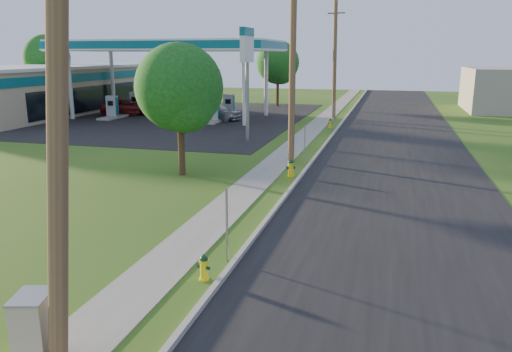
# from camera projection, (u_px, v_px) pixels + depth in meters

# --- Properties ---
(ground_plane) EXTENTS (140.00, 140.00, 0.00)m
(ground_plane) POSITION_uv_depth(u_px,v_px,m) (144.00, 348.00, 9.28)
(ground_plane) COLOR #255416
(ground_plane) RESTS_ON ground
(road) EXTENTS (8.00, 120.00, 0.02)m
(road) POSITION_uv_depth(u_px,v_px,m) (394.00, 209.00, 17.50)
(road) COLOR black
(road) RESTS_ON ground
(curb) EXTENTS (0.15, 120.00, 0.15)m
(curb) POSITION_uv_depth(u_px,v_px,m) (283.00, 199.00, 18.50)
(curb) COLOR #9E9B90
(curb) RESTS_ON ground
(sidewalk) EXTENTS (1.50, 120.00, 0.03)m
(sidewalk) POSITION_uv_depth(u_px,v_px,m) (238.00, 197.00, 18.96)
(sidewalk) COLOR gray
(sidewalk) RESTS_ON ground
(forecourt) EXTENTS (26.00, 28.00, 0.02)m
(forecourt) POSITION_uv_depth(u_px,v_px,m) (151.00, 116.00, 43.33)
(forecourt) COLOR black
(forecourt) RESTS_ON ground
(utility_pole_near) EXTENTS (1.40, 0.32, 9.48)m
(utility_pole_near) POSITION_uv_depth(u_px,v_px,m) (57.00, 90.00, 7.35)
(utility_pole_near) COLOR brown
(utility_pole_near) RESTS_ON ground
(utility_pole_mid) EXTENTS (1.40, 0.32, 9.80)m
(utility_pole_mid) POSITION_uv_depth(u_px,v_px,m) (293.00, 61.00, 24.18)
(utility_pole_mid) COLOR brown
(utility_pole_mid) RESTS_ON ground
(utility_pole_far) EXTENTS (1.40, 0.32, 9.50)m
(utility_pole_far) POSITION_uv_depth(u_px,v_px,m) (335.00, 60.00, 41.08)
(utility_pole_far) COLOR brown
(utility_pole_far) RESTS_ON ground
(sign_post_near) EXTENTS (0.05, 0.04, 2.00)m
(sign_post_near) POSITION_uv_depth(u_px,v_px,m) (227.00, 225.00, 12.91)
(sign_post_near) COLOR gray
(sign_post_near) RESTS_ON ground
(sign_post_mid) EXTENTS (0.05, 0.04, 2.00)m
(sign_post_mid) POSITION_uv_depth(u_px,v_px,m) (305.00, 146.00, 23.97)
(sign_post_mid) COLOR gray
(sign_post_mid) RESTS_ON ground
(sign_post_far) EXTENTS (0.05, 0.04, 2.00)m
(sign_post_far) POSITION_uv_depth(u_px,v_px,m) (334.00, 116.00, 35.40)
(sign_post_far) COLOR gray
(sign_post_far) RESTS_ON ground
(gas_canopy) EXTENTS (18.18, 9.18, 6.40)m
(gas_canopy) POSITION_uv_depth(u_px,v_px,m) (169.00, 46.00, 41.42)
(gas_canopy) COLOR silver
(gas_canopy) RESTS_ON ground
(fuel_pump_nw) EXTENTS (1.20, 3.20, 1.90)m
(fuel_pump_nw) POSITION_uv_depth(u_px,v_px,m) (112.00, 110.00, 41.93)
(fuel_pump_nw) COLOR #9E9B90
(fuel_pump_nw) RESTS_ON ground
(fuel_pump_ne) EXTENTS (1.20, 3.20, 1.90)m
(fuel_pump_ne) POSITION_uv_depth(u_px,v_px,m) (213.00, 113.00, 39.64)
(fuel_pump_ne) COLOR #9E9B90
(fuel_pump_ne) RESTS_ON ground
(fuel_pump_sw) EXTENTS (1.20, 3.20, 1.90)m
(fuel_pump_sw) POSITION_uv_depth(u_px,v_px,m) (136.00, 105.00, 45.67)
(fuel_pump_sw) COLOR #9E9B90
(fuel_pump_sw) RESTS_ON ground
(fuel_pump_se) EXTENTS (1.20, 3.20, 1.90)m
(fuel_pump_se) POSITION_uv_depth(u_px,v_px,m) (229.00, 108.00, 43.38)
(fuel_pump_se) COLOR #9E9B90
(fuel_pump_se) RESTS_ON ground
(convenience_store) EXTENTS (10.40, 22.40, 4.25)m
(convenience_store) POSITION_uv_depth(u_px,v_px,m) (40.00, 89.00, 45.62)
(convenience_store) COLOR tan
(convenience_store) RESTS_ON ground
(price_pylon) EXTENTS (0.34, 2.04, 6.85)m
(price_pylon) POSITION_uv_depth(u_px,v_px,m) (247.00, 52.00, 30.21)
(price_pylon) COLOR gray
(price_pylon) RESTS_ON ground
(tree_verge) EXTENTS (3.84, 3.84, 5.82)m
(tree_verge) POSITION_uv_depth(u_px,v_px,m) (181.00, 91.00, 21.58)
(tree_verge) COLOR #3B2415
(tree_verge) RESTS_ON ground
(tree_lot) EXTENTS (4.38, 4.38, 6.63)m
(tree_lot) POSITION_uv_depth(u_px,v_px,m) (279.00, 64.00, 50.87)
(tree_lot) COLOR #3B2415
(tree_lot) RESTS_ON ground
(tree_back) EXTENTS (4.85, 4.85, 7.35)m
(tree_back) POSITION_uv_depth(u_px,v_px,m) (47.00, 59.00, 53.51)
(tree_back) COLOR #3B2415
(tree_back) RESTS_ON ground
(hydrant_near) EXTENTS (0.34, 0.31, 0.66)m
(hydrant_near) POSITION_uv_depth(u_px,v_px,m) (204.00, 267.00, 11.99)
(hydrant_near) COLOR yellow
(hydrant_near) RESTS_ON ground
(hydrant_mid) EXTENTS (0.42, 0.38, 0.82)m
(hydrant_mid) POSITION_uv_depth(u_px,v_px,m) (291.00, 168.00, 22.06)
(hydrant_mid) COLOR yellow
(hydrant_mid) RESTS_ON ground
(hydrant_far) EXTENTS (0.37, 0.33, 0.72)m
(hydrant_far) POSITION_uv_depth(u_px,v_px,m) (330.00, 123.00, 36.58)
(hydrant_far) COLOR yellow
(hydrant_far) RESTS_ON ground
(utility_cabinet) EXTENTS (0.77, 0.89, 1.31)m
(utility_cabinet) POSITION_uv_depth(u_px,v_px,m) (35.00, 329.00, 8.67)
(utility_cabinet) COLOR tan
(utility_cabinet) RESTS_ON ground
(car_red) EXTENTS (5.69, 4.26, 1.44)m
(car_red) POSITION_uv_depth(u_px,v_px,m) (130.00, 107.00, 44.50)
(car_red) COLOR maroon
(car_red) RESTS_ON ground
(car_silver) EXTENTS (4.44, 2.46, 1.43)m
(car_silver) POSITION_uv_depth(u_px,v_px,m) (216.00, 111.00, 40.87)
(car_silver) COLOR #A5A7AC
(car_silver) RESTS_ON ground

